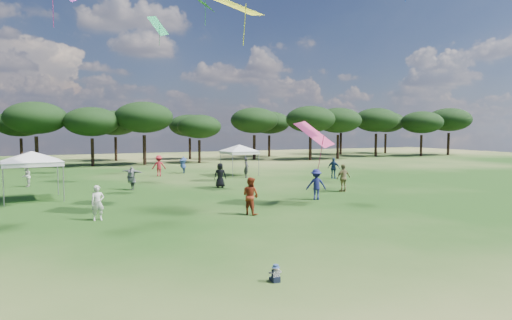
# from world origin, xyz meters

# --- Properties ---
(ground) EXTENTS (140.00, 140.00, 0.00)m
(ground) POSITION_xyz_m (0.00, 0.00, 0.00)
(ground) COLOR #214615
(ground) RESTS_ON ground
(tree_line) EXTENTS (108.78, 17.63, 7.77)m
(tree_line) POSITION_xyz_m (2.39, 47.41, 5.42)
(tree_line) COLOR black
(tree_line) RESTS_ON ground
(tent_left) EXTENTS (6.53, 6.53, 3.26)m
(tent_left) POSITION_xyz_m (-7.31, 20.66, 2.84)
(tent_left) COLOR gray
(tent_left) RESTS_ON ground
(tent_right) EXTENTS (5.67, 5.67, 3.16)m
(tent_right) POSITION_xyz_m (9.19, 28.35, 2.74)
(tent_right) COLOR gray
(tent_right) RESTS_ON ground
(toddler) EXTENTS (0.34, 0.37, 0.50)m
(toddler) POSITION_xyz_m (-0.19, 2.31, 0.22)
(toddler) COLOR black
(toddler) RESTS_ON ground
(festival_crowd) EXTENTS (30.47, 22.73, 1.91)m
(festival_crowd) POSITION_xyz_m (1.16, 21.99, 0.88)
(festival_crowd) COLOR navy
(festival_crowd) RESTS_ON ground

